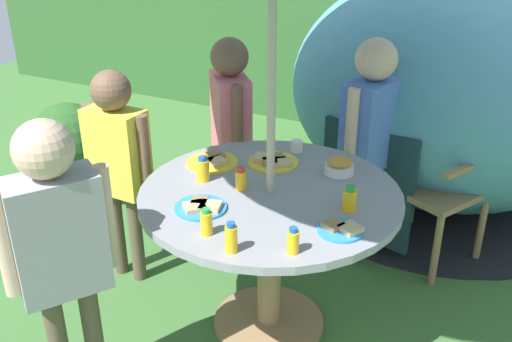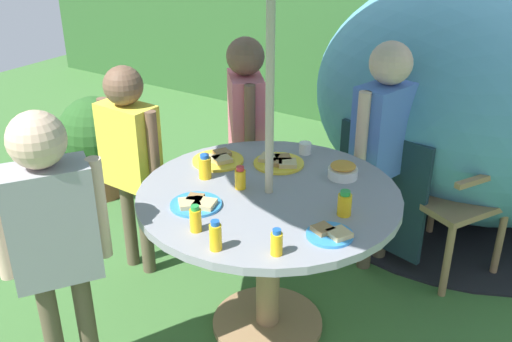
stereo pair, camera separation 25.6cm
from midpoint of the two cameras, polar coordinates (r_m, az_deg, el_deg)
ground_plane at (r=2.97m, az=3.68°, el=-15.04°), size 10.00×10.00×0.02m
hedge_backdrop at (r=5.22m, az=20.86°, el=12.77°), size 9.00×0.70×1.81m
garden_table at (r=2.62m, az=4.04°, el=-5.23°), size 1.16×1.16×0.74m
wooden_chair at (r=3.39m, az=21.63°, el=0.22°), size 0.68×0.63×1.05m
dome_tent at (r=4.01m, az=22.69°, el=6.83°), size 2.61×2.61×1.54m
potted_plant at (r=4.06m, az=-13.70°, el=2.90°), size 0.50×0.50×0.71m
child_in_blue_shirt at (r=3.11m, az=14.79°, el=3.89°), size 0.26×0.42×1.28m
child_in_pink_shirt at (r=3.28m, az=1.23°, el=5.40°), size 0.34×0.36×1.23m
child_in_yellow_shirt at (r=3.03m, az=-9.98°, el=2.38°), size 0.40×0.20×1.17m
child_in_grey_shirt at (r=2.29m, az=-16.46°, el=-5.09°), size 0.33×0.37×1.24m
snack_bowl at (r=2.70m, az=11.23°, el=-0.01°), size 0.14×0.14×0.08m
plate_center_front at (r=2.42m, az=-2.88°, el=-3.30°), size 0.22×0.22×0.03m
plate_near_right at (r=2.80m, az=4.86°, el=0.82°), size 0.24×0.24×0.03m
plate_far_right at (r=2.25m, az=10.58°, el=-6.16°), size 0.18×0.18×0.03m
plate_far_left at (r=2.82m, az=-1.11°, el=1.09°), size 0.25×0.25×0.03m
juice_bottle_near_left at (r=2.23m, az=-2.70°, el=-4.84°), size 0.05×0.05×0.11m
juice_bottle_center_back at (r=2.10m, az=5.55°, el=-7.13°), size 0.04×0.04×0.10m
juice_bottle_mid_left at (r=2.55m, az=1.32°, el=-0.79°), size 0.05×0.05×0.11m
juice_bottle_mid_right at (r=2.39m, az=11.75°, el=-3.26°), size 0.06×0.06×0.11m
juice_bottle_front_edge at (r=2.12m, az=-0.53°, el=-6.52°), size 0.05×0.05×0.12m
juice_bottle_back_edge at (r=2.64m, az=-2.28°, el=0.33°), size 0.06×0.06×0.12m
cup_near at (r=2.92m, az=7.36°, el=2.18°), size 0.06×0.06×0.06m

